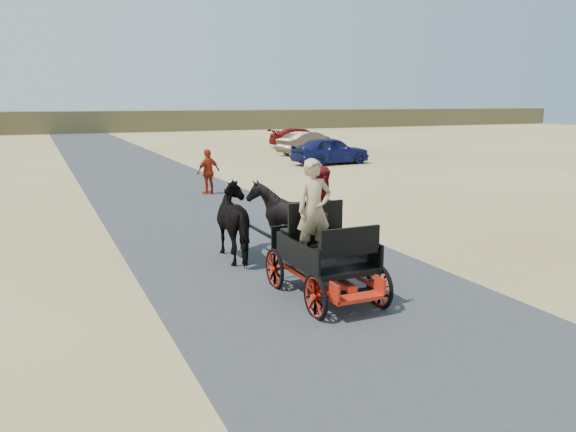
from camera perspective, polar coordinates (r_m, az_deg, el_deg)
name	(u,v)px	position (r m, az deg, el deg)	size (l,w,h in m)	color
ground	(379,330)	(9.01, 9.18, -11.38)	(140.00, 140.00, 0.00)	tan
road	(379,330)	(9.01, 9.18, -11.35)	(6.00, 140.00, 0.01)	#38383A
ridge_far	(76,122)	(69.07, -20.75, 8.94)	(140.00, 6.00, 2.40)	brown
carriage	(324,277)	(10.25, 3.72, -6.25)	(1.30, 2.40, 0.72)	black
horse_left	(240,222)	(12.57, -4.92, -0.61)	(0.91, 2.01, 1.70)	black
horse_right	(285,218)	(12.96, -0.34, -0.19)	(1.37, 1.54, 1.70)	black
driver_man	(314,210)	(9.88, 2.65, 0.65)	(0.66, 0.43, 1.80)	tan
passenger_woman	(324,208)	(10.61, 3.71, 0.78)	(0.77, 0.60, 1.58)	#660C0F
pedestrian	(208,172)	(21.62, -8.08, 4.48)	(1.01, 0.42, 1.73)	#A72913
car_a	(330,151)	(31.85, 4.32, 6.65)	(1.82, 4.52, 1.54)	navy
car_b	(309,143)	(37.63, 2.20, 7.40)	(1.60, 4.59, 1.51)	brown
car_c	(301,138)	(43.74, 1.35, 7.95)	(2.03, 4.98, 1.45)	maroon
car_d	(292,137)	(47.65, 0.37, 8.05)	(1.86, 4.03, 1.12)	silver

